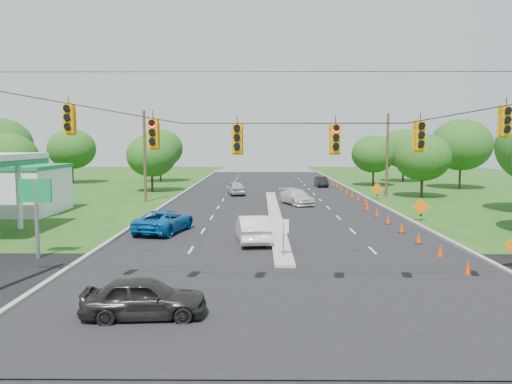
{
  "coord_description": "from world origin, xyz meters",
  "views": [
    {
      "loc": [
        -1.18,
        -18.86,
        5.93
      ],
      "look_at": [
        -1.44,
        12.35,
        2.8
      ],
      "focal_mm": 35.0,
      "sensor_mm": 36.0,
      "label": 1
    }
  ],
  "objects": [
    {
      "name": "blue_pickup",
      "position": [
        -7.5,
        13.55,
        0.75
      ],
      "size": [
        3.67,
        5.84,
        1.5
      ],
      "primitive_type": "imported",
      "rotation": [
        0.0,
        0.0,
        2.91
      ],
      "color": "#09549B",
      "rests_on": "ground"
    },
    {
      "name": "utility_pole_far_left",
      "position": [
        -12.5,
        30.0,
        4.5
      ],
      "size": [
        0.28,
        0.28,
        9.0
      ],
      "primitive_type": "cylinder",
      "color": "#422D1C",
      "rests_on": "ground"
    },
    {
      "name": "tree_12",
      "position": [
        14.0,
        48.0,
        4.34
      ],
      "size": [
        5.88,
        5.88,
        6.86
      ],
      "color": "black",
      "rests_on": "ground"
    },
    {
      "name": "tree_10",
      "position": [
        24.0,
        44.0,
        5.58
      ],
      "size": [
        7.56,
        7.56,
        8.82
      ],
      "color": "black",
      "rests_on": "ground"
    },
    {
      "name": "cone_10",
      "position": [
        8.72,
        38.0,
        0.35
      ],
      "size": [
        0.32,
        0.32,
        0.7
      ],
      "primitive_type": "cone",
      "color": "#DD3901",
      "rests_on": "ground"
    },
    {
      "name": "median",
      "position": [
        0.0,
        21.0,
        0.0
      ],
      "size": [
        1.0,
        34.0,
        0.18
      ],
      "primitive_type": "cube",
      "color": "gray",
      "rests_on": "ground"
    },
    {
      "name": "work_sign_2",
      "position": [
        10.8,
        32.0,
        1.09
      ],
      "size": [
        1.27,
        0.58,
        1.37
      ],
      "color": "black",
      "rests_on": "ground"
    },
    {
      "name": "tree_2",
      "position": [
        -26.0,
        30.0,
        4.34
      ],
      "size": [
        5.88,
        5.88,
        6.86
      ],
      "color": "black",
      "rests_on": "ground"
    },
    {
      "name": "cone_5",
      "position": [
        8.12,
        20.5,
        0.35
      ],
      "size": [
        0.32,
        0.32,
        0.7
      ],
      "primitive_type": "cone",
      "color": "#DD3901",
      "rests_on": "ground"
    },
    {
      "name": "cone_4",
      "position": [
        8.12,
        17.0,
        0.35
      ],
      "size": [
        0.32,
        0.32,
        0.7
      ],
      "primitive_type": "cone",
      "color": "#DD3901",
      "rests_on": "ground"
    },
    {
      "name": "cone_1",
      "position": [
        8.12,
        6.5,
        0.35
      ],
      "size": [
        0.32,
        0.32,
        0.7
      ],
      "primitive_type": "cone",
      "color": "#DD3901",
      "rests_on": "ground"
    },
    {
      "name": "cone_12",
      "position": [
        8.72,
        45.0,
        0.35
      ],
      "size": [
        0.32,
        0.32,
        0.7
      ],
      "primitive_type": "cone",
      "color": "#DD3901",
      "rests_on": "ground"
    },
    {
      "name": "tree_4",
      "position": [
        -28.0,
        52.0,
        4.96
      ],
      "size": [
        6.72,
        6.72,
        7.84
      ],
      "color": "black",
      "rests_on": "ground"
    },
    {
      "name": "curb_left",
      "position": [
        -10.1,
        30.0,
        0.0
      ],
      "size": [
        0.25,
        110.0,
        0.16
      ],
      "primitive_type": "cube",
      "color": "gray",
      "rests_on": "ground"
    },
    {
      "name": "silver_car_oncoming",
      "position": [
        -3.96,
        37.05,
        0.75
      ],
      "size": [
        2.72,
        4.67,
        1.49
      ],
      "primitive_type": "imported",
      "rotation": [
        0.0,
        0.0,
        3.37
      ],
      "color": "#A5A4B6",
      "rests_on": "ground"
    },
    {
      "name": "utility_pole_far_right",
      "position": [
        12.5,
        35.0,
        4.5
      ],
      "size": [
        0.28,
        0.28,
        9.0
      ],
      "primitive_type": "cylinder",
      "color": "#422D1C",
      "rests_on": "ground"
    },
    {
      "name": "cone_11",
      "position": [
        8.72,
        41.5,
        0.35
      ],
      "size": [
        0.32,
        0.32,
        0.7
      ],
      "primitive_type": "cone",
      "color": "#DD3901",
      "rests_on": "ground"
    },
    {
      "name": "cone_8",
      "position": [
        8.72,
        31.0,
        0.35
      ],
      "size": [
        0.32,
        0.32,
        0.7
      ],
      "primitive_type": "cone",
      "color": "#DD3901",
      "rests_on": "ground"
    },
    {
      "name": "cone_6",
      "position": [
        8.12,
        24.0,
        0.35
      ],
      "size": [
        0.32,
        0.32,
        0.7
      ],
      "primitive_type": "cone",
      "color": "#DD3901",
      "rests_on": "ground"
    },
    {
      "name": "ground",
      "position": [
        0.0,
        0.0,
        0.0
      ],
      "size": [
        160.0,
        160.0,
        0.0
      ],
      "primitive_type": "plane",
      "color": "black",
      "rests_on": "ground"
    },
    {
      "name": "signal_span",
      "position": [
        -0.05,
        -1.0,
        4.97
      ],
      "size": [
        25.6,
        0.32,
        9.0
      ],
      "color": "#422D1C",
      "rests_on": "ground"
    },
    {
      "name": "tree_11",
      "position": [
        20.0,
        55.0,
        4.96
      ],
      "size": [
        6.72,
        6.72,
        7.84
      ],
      "color": "black",
      "rests_on": "ground"
    },
    {
      "name": "white_sedan",
      "position": [
        -1.63,
        10.38,
        0.81
      ],
      "size": [
        2.29,
        5.09,
        1.62
      ],
      "primitive_type": "imported",
      "rotation": [
        0.0,
        0.0,
        3.26
      ],
      "color": "silver",
      "rests_on": "ground"
    },
    {
      "name": "cone_0",
      "position": [
        8.12,
        3.0,
        0.35
      ],
      "size": [
        0.32,
        0.32,
        0.7
      ],
      "primitive_type": "cone",
      "color": "#DD3901",
      "rests_on": "ground"
    },
    {
      "name": "cone_2",
      "position": [
        8.12,
        10.0,
        0.35
      ],
      "size": [
        0.32,
        0.32,
        0.7
      ],
      "primitive_type": "cone",
      "color": "#DD3901",
      "rests_on": "ground"
    },
    {
      "name": "work_sign_1",
      "position": [
        10.8,
        18.0,
        1.09
      ],
      "size": [
        1.27,
        0.58,
        1.37
      ],
      "color": "black",
      "rests_on": "ground"
    },
    {
      "name": "cone_7",
      "position": [
        8.72,
        27.5,
        0.35
      ],
      "size": [
        0.32,
        0.32,
        0.7
      ],
      "primitive_type": "cone",
      "color": "#DD3901",
      "rests_on": "ground"
    },
    {
      "name": "cross_street",
      "position": [
        0.0,
        0.0,
        0.0
      ],
      "size": [
        160.0,
        14.0,
        0.02
      ],
      "primitive_type": "cube",
      "color": "black",
      "rests_on": "ground"
    },
    {
      "name": "silver_car_far",
      "position": [
        2.29,
        28.37,
        0.73
      ],
      "size": [
        3.6,
        5.4,
        1.45
      ],
      "primitive_type": "imported",
      "rotation": [
        0.0,
        0.0,
        0.34
      ],
      "color": "silver",
      "rests_on": "ground"
    },
    {
      "name": "tree_9",
      "position": [
        16.0,
        34.0,
        4.34
      ],
      "size": [
        5.88,
        5.88,
        6.86
      ],
      "color": "black",
      "rests_on": "ground"
    },
    {
      "name": "tree_5",
      "position": [
        -14.0,
        40.0,
        4.34
      ],
      "size": [
        5.88,
        5.88,
        6.86
      ],
      "color": "black",
      "rests_on": "ground"
    },
    {
      "name": "cone_3",
      "position": [
        8.12,
        13.5,
        0.35
      ],
      "size": [
        0.32,
        0.32,
        0.7
      ],
      "primitive_type": "cone",
      "color": "#DD3901",
      "rests_on": "ground"
    },
    {
      "name": "dark_car_receding",
      "position": [
        6.98,
        47.47,
        0.67
      ],
      "size": [
        1.52,
        4.11,
        1.34
      ],
      "primitive_type": "imported",
      "rotation": [
        0.0,
        0.0,
        0.02
      ],
      "color": "black",
      "rests_on": "ground"
    },
    {
      "name": "tree_6",
      "position": [
        -16.0,
        55.0,
        4.96
      ],
      "size": [
        6.72,
        6.72,
        7.84
      ],
      "color": "black",
      "rests_on": "ground"
    },
    {
      "name": "curb_right",
      "position": [
        10.1,
        30.0,
        0.0
      ],
      "size": [
        0.25,
        110.0,
        0.16
      ],
      "primitive_type": "cube",
      "color": "gray",
      "rests_on": "ground"
    },
    {
      "name": "cone_13",
      "position": [
        8.72,
        48.5,
        0.35
      ],
      "size": [
        0.32,
        0.32,
        0.7
      ],
      "primitive_type": "cone",
      "color": "#DD3901",
      "rests_on": "ground"
    },
    {
      "name": "median_sign",
      "position": [
        0.0,
        6.0,
        1.46
      ],
      "size": [
        0.55,
        0.06,
        2.05
      ],
      "color": "gray",
      "rests_on": "ground"
    },
    {
      "name": "black_sedan",
      "position": [
        -5.08,
        -2.55,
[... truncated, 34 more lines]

